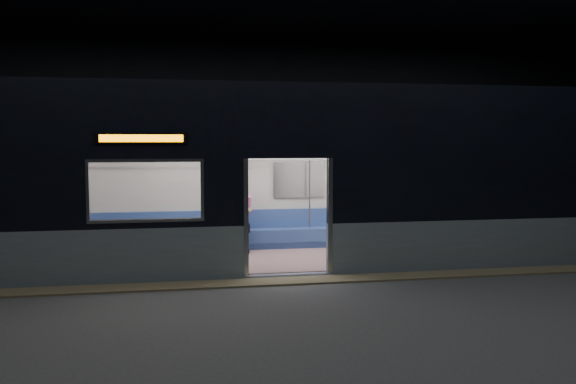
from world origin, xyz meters
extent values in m
cube|color=#47494C|center=(0.00, 0.00, -0.01)|extent=(24.00, 14.00, 0.01)
cube|color=black|center=(0.00, 6.98, 2.50)|extent=(24.00, 0.04, 5.00)
cube|color=#8C7F59|center=(0.00, 0.55, 0.01)|extent=(22.80, 0.50, 0.03)
cube|color=#8A9EA5|center=(4.85, 1.06, 0.45)|extent=(8.30, 0.12, 0.90)
cube|color=black|center=(4.85, 1.06, 2.05)|extent=(8.30, 0.12, 2.30)
cube|color=black|center=(0.00, 1.06, 2.62)|extent=(1.40, 0.12, 1.15)
cube|color=#B7BABC|center=(-0.74, 1.06, 1.02)|extent=(0.08, 0.14, 2.05)
cube|color=#B7BABC|center=(0.74, 1.06, 1.02)|extent=(0.08, 0.14, 2.05)
cube|color=black|center=(-2.45, 0.98, 2.39)|extent=(1.50, 0.04, 0.18)
cube|color=orange|center=(-2.45, 0.97, 2.39)|extent=(1.34, 0.03, 0.12)
cube|color=#BAB8AA|center=(0.00, 3.94, 1.60)|extent=(18.00, 0.12, 3.20)
cube|color=black|center=(0.00, 2.50, 3.28)|extent=(18.00, 3.00, 0.15)
cube|color=#7D5B60|center=(0.00, 2.50, 0.02)|extent=(17.76, 2.76, 0.04)
cube|color=#BAB8AA|center=(0.00, 2.50, 2.35)|extent=(17.76, 2.76, 0.10)
cube|color=#304C8C|center=(0.00, 3.62, 0.24)|extent=(11.00, 0.48, 0.41)
cube|color=#304C8C|center=(0.00, 3.81, 0.65)|extent=(11.00, 0.10, 0.40)
cube|color=#755559|center=(-3.30, 1.41, 0.24)|extent=(4.40, 0.48, 0.41)
cube|color=#755559|center=(3.30, 1.41, 0.24)|extent=(4.40, 0.48, 0.41)
cylinder|color=silver|center=(-0.95, 1.37, 1.17)|extent=(0.04, 0.04, 2.26)
cylinder|color=silver|center=(-0.95, 3.63, 1.17)|extent=(0.04, 0.04, 2.26)
cylinder|color=silver|center=(0.95, 1.37, 1.17)|extent=(0.04, 0.04, 2.26)
cylinder|color=silver|center=(0.95, 3.63, 1.17)|extent=(0.04, 0.04, 2.26)
cylinder|color=silver|center=(0.00, 3.58, 1.95)|extent=(11.00, 0.03, 0.03)
cube|color=black|center=(-0.75, 3.38, 0.54)|extent=(0.19, 0.52, 0.18)
cube|color=black|center=(-0.52, 3.38, 0.54)|extent=(0.19, 0.52, 0.18)
cylinder|color=black|center=(-0.75, 3.14, 0.26)|extent=(0.12, 0.12, 0.43)
cylinder|color=black|center=(-0.52, 3.14, 0.26)|extent=(0.12, 0.12, 0.43)
cube|color=pink|center=(-0.63, 3.59, 0.56)|extent=(0.44, 0.24, 0.22)
cylinder|color=pink|center=(-0.63, 3.62, 0.95)|extent=(0.43, 0.43, 0.58)
sphere|color=tan|center=(-0.63, 3.60, 1.36)|extent=(0.23, 0.23, 0.23)
sphere|color=black|center=(-0.63, 3.65, 1.40)|extent=(0.24, 0.24, 0.24)
cube|color=black|center=(-0.61, 3.29, 0.70)|extent=(0.35, 0.32, 0.15)
cube|color=white|center=(0.76, 3.85, 1.49)|extent=(1.03, 0.03, 0.67)
camera|label=1|loc=(-1.91, -9.26, 2.36)|focal=38.00mm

